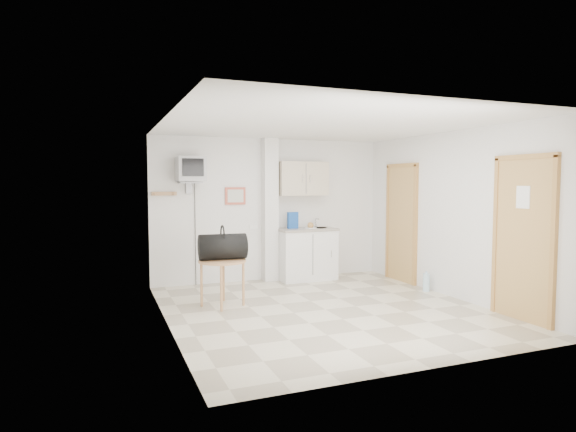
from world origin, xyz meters
name	(u,v)px	position (x,y,z in m)	size (l,w,h in m)	color
ground	(326,309)	(0.00, 0.00, 0.00)	(4.50, 4.50, 0.00)	beige
room_envelope	(339,197)	(0.24, 0.09, 1.54)	(4.24, 4.54, 2.55)	white
kitchenette	(305,235)	(0.57, 2.00, 0.80)	(1.03, 0.58, 2.10)	white
crt_television	(191,170)	(-1.45, 2.02, 1.94)	(0.44, 0.45, 2.15)	slate
round_table	(222,265)	(-1.26, 0.71, 0.57)	(0.66, 0.66, 0.65)	#AC774D
duffel_bag	(223,246)	(-1.25, 0.74, 0.84)	(0.67, 0.40, 0.49)	black
water_bottle	(426,282)	(1.98, 0.41, 0.14)	(0.11, 0.11, 0.32)	#B7DFF3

